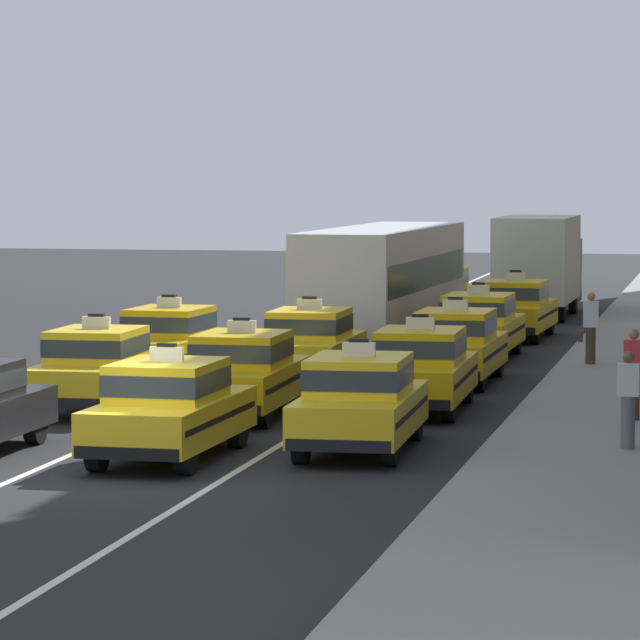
# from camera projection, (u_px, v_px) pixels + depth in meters

# --- Properties ---
(ground_plane) EXTENTS (160.00, 160.00, 0.00)m
(ground_plane) POSITION_uv_depth(u_px,v_px,m) (124.00, 477.00, 30.54)
(ground_plane) COLOR #232326
(lane_stripe_left_center) EXTENTS (0.14, 80.00, 0.01)m
(lane_stripe_left_center) POSITION_uv_depth(u_px,v_px,m) (303.00, 354.00, 50.36)
(lane_stripe_left_center) COLOR silver
(lane_stripe_left_center) RESTS_ON ground
(lane_stripe_center_right) EXTENTS (0.14, 80.00, 0.01)m
(lane_stripe_center_right) POSITION_uv_depth(u_px,v_px,m) (425.00, 357.00, 49.69)
(lane_stripe_center_right) COLOR silver
(lane_stripe_center_right) RESTS_ON ground
(sidewalk_curb) EXTENTS (4.00, 90.00, 0.15)m
(sidewalk_curb) POSITION_uv_depth(u_px,v_px,m) (636.00, 380.00, 43.64)
(sidewalk_curb) COLOR gray
(sidewalk_curb) RESTS_ON ground
(taxi_left_second) EXTENTS (1.92, 4.60, 1.96)m
(taxi_left_second) POSITION_uv_depth(u_px,v_px,m) (98.00, 367.00, 38.66)
(taxi_left_second) COLOR black
(taxi_left_second) RESTS_ON ground
(taxi_left_third) EXTENTS (1.98, 4.62, 1.96)m
(taxi_left_third) POSITION_uv_depth(u_px,v_px,m) (171.00, 341.00, 44.39)
(taxi_left_third) COLOR black
(taxi_left_third) RESTS_ON ground
(taxi_center_nearest) EXTENTS (1.89, 4.59, 1.96)m
(taxi_center_nearest) POSITION_uv_depth(u_px,v_px,m) (169.00, 407.00, 32.22)
(taxi_center_nearest) COLOR black
(taxi_center_nearest) RESTS_ON ground
(taxi_center_second) EXTENTS (1.90, 4.59, 1.96)m
(taxi_center_second) POSITION_uv_depth(u_px,v_px,m) (243.00, 372.00, 37.70)
(taxi_center_second) COLOR black
(taxi_center_second) RESTS_ON ground
(taxi_center_third) EXTENTS (1.89, 4.59, 1.96)m
(taxi_center_third) POSITION_uv_depth(u_px,v_px,m) (310.00, 344.00, 43.77)
(taxi_center_third) COLOR black
(taxi_center_third) RESTS_ON ground
(bus_center_fourth) EXTENTS (2.85, 11.27, 3.22)m
(bus_center_fourth) POSITION_uv_depth(u_px,v_px,m) (384.00, 279.00, 52.64)
(bus_center_fourth) COLOR black
(bus_center_fourth) RESTS_ON ground
(taxi_center_fifth) EXTENTS (1.89, 4.59, 1.96)m
(taxi_center_fifth) POSITION_uv_depth(u_px,v_px,m) (439.00, 292.00, 61.65)
(taxi_center_fifth) COLOR black
(taxi_center_fifth) RESTS_ON ground
(taxi_right_nearest) EXTENTS (1.96, 4.61, 1.96)m
(taxi_right_nearest) POSITION_uv_depth(u_px,v_px,m) (360.00, 401.00, 33.08)
(taxi_right_nearest) COLOR black
(taxi_right_nearest) RESTS_ON ground
(taxi_right_second) EXTENTS (1.93, 4.60, 1.96)m
(taxi_right_second) POSITION_uv_depth(u_px,v_px,m) (421.00, 368.00, 38.50)
(taxi_right_second) COLOR black
(taxi_right_second) RESTS_ON ground
(taxi_right_third) EXTENTS (1.85, 4.57, 1.96)m
(taxi_right_third) POSITION_uv_depth(u_px,v_px,m) (456.00, 345.00, 43.53)
(taxi_right_third) COLOR black
(taxi_right_third) RESTS_ON ground
(taxi_right_fourth) EXTENTS (1.90, 4.59, 1.96)m
(taxi_right_fourth) POSITION_uv_depth(u_px,v_px,m) (479.00, 325.00, 49.03)
(taxi_right_fourth) COLOR black
(taxi_right_fourth) RESTS_ON ground
(taxi_right_fifth) EXTENTS (1.96, 4.62, 1.96)m
(taxi_right_fifth) POSITION_uv_depth(u_px,v_px,m) (516.00, 308.00, 54.75)
(taxi_right_fifth) COLOR black
(taxi_right_fifth) RESTS_ON ground
(box_truck_right_sixth) EXTENTS (2.37, 6.99, 3.27)m
(box_truck_right_sixth) POSITION_uv_depth(u_px,v_px,m) (539.00, 262.00, 62.90)
(box_truck_right_sixth) COLOR black
(box_truck_right_sixth) RESTS_ON ground
(pedestrian_near_crosswalk) EXTENTS (0.36, 0.24, 1.64)m
(pedestrian_near_crosswalk) POSITION_uv_depth(u_px,v_px,m) (628.00, 399.00, 32.47)
(pedestrian_near_crosswalk) COLOR slate
(pedestrian_near_crosswalk) RESTS_ON sidewalk_curb
(pedestrian_by_storefront) EXTENTS (0.47, 0.24, 1.71)m
(pedestrian_by_storefront) POSITION_uv_depth(u_px,v_px,m) (590.00, 328.00, 46.44)
(pedestrian_by_storefront) COLOR #473828
(pedestrian_by_storefront) RESTS_ON sidewalk_curb
(pedestrian_trailing) EXTENTS (0.36, 0.24, 1.71)m
(pedestrian_trailing) POSITION_uv_depth(u_px,v_px,m) (633.00, 374.00, 36.18)
(pedestrian_trailing) COLOR #473828
(pedestrian_trailing) RESTS_ON sidewalk_curb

